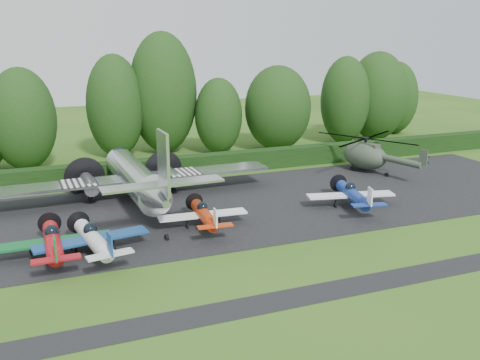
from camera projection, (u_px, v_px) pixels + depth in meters
name	position (u px, v px, depth m)	size (l,w,h in m)	color
ground	(231.00, 260.00, 33.71)	(160.00, 160.00, 0.00)	#2F5518
apron	(187.00, 212.00, 42.69)	(70.00, 18.00, 0.01)	black
taxiway_verge	(270.00, 303.00, 28.32)	(70.00, 2.00, 0.00)	black
hedgerow	(156.00, 178.00, 52.56)	(90.00, 1.60, 2.00)	black
transport_plane	(136.00, 178.00, 44.27)	(24.60, 18.87, 7.88)	silver
light_plane_red	(53.00, 242.00, 33.51)	(7.35, 7.73, 2.82)	#9E0E15
light_plane_white	(93.00, 239.00, 33.93)	(7.35, 7.73, 2.83)	silver
light_plane_orange	(204.00, 215.00, 38.89)	(6.56, 6.90, 2.52)	red
light_plane_blue	(353.00, 195.00, 43.35)	(7.20, 7.57, 2.77)	navy
helicopter	(365.00, 153.00, 54.81)	(10.99, 12.87, 3.54)	#364132
sign_board	(419.00, 144.00, 62.82)	(3.08, 0.12, 1.73)	#3F3326
tree_0	(395.00, 98.00, 75.13)	(6.33, 6.33, 10.08)	black
tree_2	(345.00, 100.00, 68.18)	(6.25, 6.25, 11.09)	black
tree_4	(163.00, 93.00, 62.46)	(7.88, 7.88, 14.10)	black
tree_5	(377.00, 96.00, 70.39)	(7.87, 7.87, 11.60)	black
tree_6	(278.00, 108.00, 64.44)	(8.01, 8.01, 10.18)	black
tree_7	(23.00, 119.00, 54.64)	(6.73, 6.73, 10.60)	black
tree_8	(115.00, 106.00, 60.42)	(6.46, 6.46, 11.67)	black
tree_9	(219.00, 116.00, 62.68)	(5.59, 5.59, 8.88)	black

